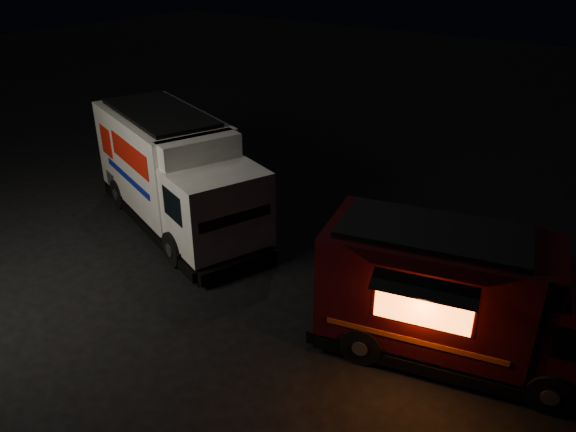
# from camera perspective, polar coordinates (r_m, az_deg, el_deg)

# --- Properties ---
(ground) EXTENTS (80.00, 80.00, 0.00)m
(ground) POSITION_cam_1_polar(r_m,az_deg,el_deg) (13.74, -10.69, -6.69)
(ground) COLOR black
(ground) RESTS_ON ground
(white_truck) EXTENTS (7.30, 4.55, 3.13)m
(white_truck) POSITION_cam_1_polar(r_m,az_deg,el_deg) (15.81, -11.16, 4.26)
(white_truck) COLOR white
(white_truck) RESTS_ON ground
(red_truck) EXTENTS (6.04, 3.43, 2.65)m
(red_truck) POSITION_cam_1_polar(r_m,az_deg,el_deg) (11.17, 17.69, -7.96)
(red_truck) COLOR #36090C
(red_truck) RESTS_ON ground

